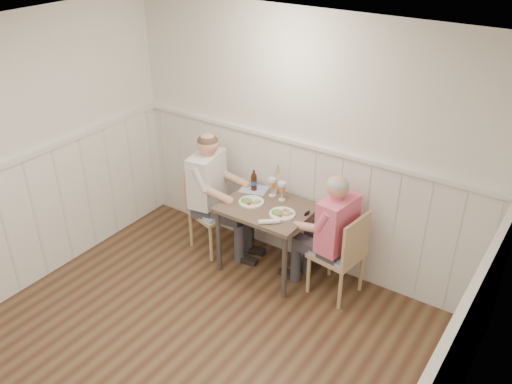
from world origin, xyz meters
TOP-DOWN VIEW (x-y plane):
  - room_shell at (0.00, 0.00)m, footprint 4.04×4.54m
  - wainscot at (0.00, 0.69)m, footprint 4.00×4.49m
  - dining_table at (-0.16, 1.84)m, footprint 0.88×0.70m
  - chair_right at (0.65, 1.89)m, footprint 0.48×0.48m
  - chair_left at (-0.90, 1.86)m, footprint 0.53×0.53m
  - man_in_pink at (0.55, 1.87)m, footprint 0.64×0.44m
  - diner_cream at (-0.85, 1.82)m, footprint 0.69×0.49m
  - plate_man at (0.04, 1.78)m, footprint 0.25×0.25m
  - plate_diner at (-0.34, 1.80)m, footprint 0.25×0.25m
  - beer_glass_a at (-0.10, 2.02)m, footprint 0.08×0.08m
  - beer_glass_b at (-0.23, 2.04)m, footprint 0.08×0.08m
  - beer_bottle at (-0.45, 2.04)m, footprint 0.06×0.06m
  - rolled_napkin at (0.03, 1.58)m, footprint 0.18×0.17m
  - grass_vase at (-0.22, 2.08)m, footprint 0.04×0.04m
  - gingham_mat at (-0.46, 2.05)m, footprint 0.32×0.28m

SIDE VIEW (x-z plane):
  - chair_right at x=0.65m, z-range 0.04..0.94m
  - chair_left at x=-0.90m, z-range 0.04..0.95m
  - man_in_pink at x=0.55m, z-range -0.10..1.19m
  - diner_cream at x=-0.85m, z-range -0.11..1.27m
  - dining_table at x=-0.16m, z-range 0.27..1.02m
  - wainscot at x=0.00m, z-range 0.02..1.36m
  - gingham_mat at x=-0.46m, z-range 0.75..0.76m
  - plate_diner at x=-0.34m, z-range 0.74..0.80m
  - plate_man at x=0.04m, z-range 0.74..0.80m
  - rolled_napkin at x=0.03m, z-range 0.75..0.79m
  - beer_bottle at x=-0.45m, z-range 0.74..0.97m
  - beer_glass_b at x=-0.23m, z-range 0.78..0.98m
  - beer_glass_a at x=-0.10m, z-range 0.78..0.98m
  - grass_vase at x=-0.22m, z-range 0.73..1.09m
  - room_shell at x=0.00m, z-range 0.22..2.82m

